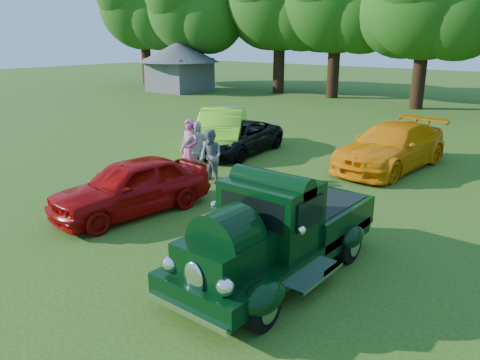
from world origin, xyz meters
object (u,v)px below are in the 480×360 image
Objects in this scene: red_convertible at (131,186)px; back_car_black at (237,138)px; spectator_pink at (190,149)px; spectator_white at (197,150)px; gazebo at (179,61)px; back_car_lime at (222,129)px; back_car_orange at (391,146)px; hero_pickup at (277,233)px; spectator_grey at (211,156)px.

red_convertible is 0.95× the size of back_car_black.
spectator_pink reaches higher than spectator_white.
gazebo reaches higher than red_convertible.
spectator_pink is 0.29× the size of gazebo.
spectator_white is (2.04, -3.52, 0.12)m from back_car_lime.
back_car_orange is at bearing 46.98° from spectator_pink.
hero_pickup reaches higher than back_car_lime.
hero_pickup is at bearing -40.90° from gazebo.
spectator_white is (-4.21, -4.98, 0.16)m from back_car_orange.
back_car_lime is 2.62× the size of spectator_white.
spectator_pink is (-0.95, 3.04, 0.24)m from red_convertible.
spectator_grey is at bearing -70.01° from back_car_black.
back_car_black is (0.91, -0.16, -0.19)m from back_car_lime.
hero_pickup reaches higher than red_convertible.
spectator_pink is at bearing 115.25° from red_convertible.
spectator_grey reaches higher than red_convertible.
back_car_black is at bearing 48.07° from spectator_white.
back_car_orange is at bearing 64.28° from spectator_grey.
back_car_lime is at bearing 120.63° from red_convertible.
spectator_grey is 25.29m from gazebo.
spectator_grey is at bearing 4.11° from spectator_pink.
back_car_orange is 6.52m from spectator_white.
hero_pickup is 31.18m from gazebo.
gazebo reaches higher than hero_pickup.
hero_pickup reaches higher than back_car_black.
hero_pickup is at bearing -77.73° from back_car_lime.
red_convertible is 2.51× the size of spectator_grey.
back_car_black is at bearing 133.59° from hero_pickup.
spectator_white reaches higher than back_car_lime.
spectator_pink is at bearing -43.46° from gazebo.
back_car_black is 21.80m from gazebo.
spectator_white is (-0.60, 0.03, 0.09)m from spectator_grey.
hero_pickup is 2.63× the size of spectator_white.
hero_pickup is 4.65m from red_convertible.
spectator_grey reaches higher than back_car_lime.
hero_pickup is at bearing -93.46° from spectator_white.
back_car_orange is at bearing -10.72° from spectator_white.
back_car_orange is at bearing 98.03° from hero_pickup.
gazebo is at bearing 141.14° from red_convertible.
back_car_black is 3.82m from spectator_grey.
spectator_white is at bearing -94.29° from back_car_lime.
gazebo reaches higher than back_car_orange.
gazebo reaches higher than spectator_pink.
spectator_pink reaches higher than back_car_orange.
hero_pickup is 0.75× the size of gazebo.
gazebo is at bearing 76.53° from spectator_white.
back_car_lime is 0.95m from back_car_black.
hero_pickup is at bearing -53.43° from back_car_black.
gazebo reaches higher than spectator_grey.
gazebo is (-23.54, 20.39, 1.59)m from hero_pickup.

